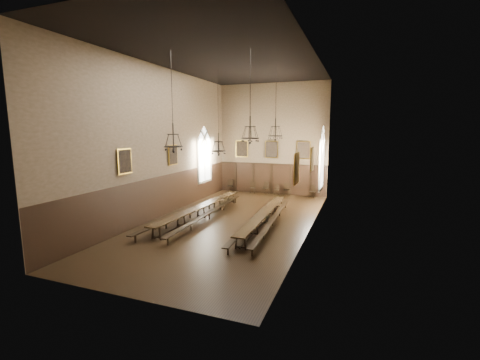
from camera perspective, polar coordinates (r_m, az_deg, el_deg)
The scene contains 32 objects.
floor at distance 18.73m, azimuth -1.64°, elevation -7.49°, with size 9.00×18.00×0.02m, color black.
ceiling at distance 18.35m, azimuth -1.78°, elevation 20.64°, with size 9.00×18.00×0.02m, color black.
wall_back at distance 26.54m, azimuth 5.74°, elevation 7.18°, with size 9.00×0.02×9.00m, color #81674F.
wall_front at distance 10.25m, azimuth -21.20°, elevation 3.98°, with size 9.00×0.02×9.00m, color #81674F.
wall_left at distance 20.13m, azimuth -13.75°, elevation 6.44°, with size 0.02×18.00×9.00m, color #81674F.
wall_right at distance 16.81m, azimuth 12.76°, elevation 6.04°, with size 0.02×18.00×9.00m, color #81674F.
wainscot_panelling at distance 18.41m, azimuth -1.66°, elevation -3.73°, with size 9.00×18.00×2.50m, color black, non-canonical shape.
table_left at distance 19.69m, azimuth -6.92°, elevation -5.57°, with size 1.09×9.63×0.75m.
table_right at distance 18.19m, azimuth 4.23°, elevation -6.83°, with size 0.92×9.02×0.70m.
bench_left_outer at distance 19.72m, azimuth -8.88°, elevation -5.83°, with size 0.86×10.34×0.47m.
bench_left_inner at distance 19.27m, azimuth -5.48°, elevation -6.14°, with size 0.58×10.03×0.45m.
bench_right_inner at distance 18.14m, azimuth 2.62°, elevation -7.06°, with size 0.96×10.03×0.45m.
bench_right_outer at distance 17.92m, azimuth 5.84°, elevation -7.35°, with size 0.88×9.62×0.43m.
chair_0 at distance 27.62m, azimuth -1.79°, elevation -1.46°, with size 0.53×0.53×1.04m.
chair_2 at distance 26.93m, azimuth 2.24°, elevation -1.77°, with size 0.50×0.50×0.97m.
chair_3 at distance 26.68m, azimuth 4.50°, elevation -1.86°, with size 0.56×0.56×1.03m.
chair_4 at distance 26.38m, azimuth 6.50°, elevation -2.10°, with size 0.46×0.46×0.90m.
chair_5 at distance 26.20m, azimuth 8.24°, elevation -2.12°, with size 0.46×0.46×1.02m.
chair_7 at distance 25.89m, azimuth 12.72°, elevation -2.41°, with size 0.53×0.53×0.99m.
chandelier_back_left at distance 20.62m, azimuth -3.84°, elevation 6.03°, with size 0.93×0.93×5.23m.
chandelier_back_right at distance 19.52m, azimuth 6.31°, elevation 8.62°, with size 0.85×0.85×4.23m.
chandelier_front_left at distance 16.13m, azimuth -11.76°, elevation 6.87°, with size 0.92×0.92×4.70m.
chandelier_front_right at distance 15.45m, azimuth 1.80°, elevation 8.48°, with size 0.85×0.85×4.27m.
portrait_back_0 at distance 27.23m, azimuth 0.32°, elevation 5.58°, with size 1.10×0.12×1.40m.
portrait_back_1 at distance 26.45m, azimuth 5.64°, elevation 5.44°, with size 1.10×0.12×1.40m.
portrait_back_2 at distance 25.90m, azimuth 11.22°, elevation 5.24°, with size 1.10×0.12×1.40m.
portrait_left_0 at distance 20.94m, azimuth -11.84°, elevation 4.40°, with size 0.12×1.00×1.30m.
portrait_left_1 at distance 17.32m, azimuth -19.82°, elevation 3.16°, with size 0.12×1.00×1.30m.
portrait_right_0 at distance 17.87m, azimuth 12.70°, elevation 3.63°, with size 0.12×1.00×1.30m.
portrait_right_1 at distance 13.44m, azimuth 10.03°, elevation 2.04°, with size 0.12×1.00×1.30m.
window_right at distance 22.34m, azimuth 14.41°, elevation 3.80°, with size 0.20×2.20×4.60m, color white, non-canonical shape.
window_left at distance 24.89m, azimuth -6.36°, elevation 4.52°, with size 0.20×2.20×4.60m, color white, non-canonical shape.
Camera 1 is at (6.81, -16.63, 5.27)m, focal length 24.00 mm.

